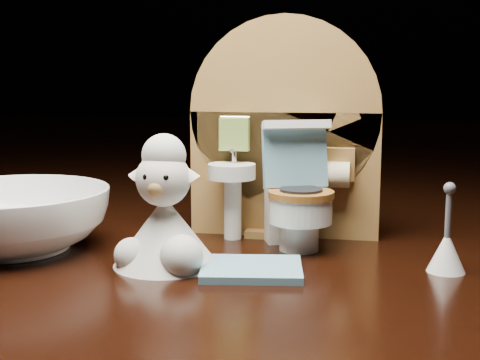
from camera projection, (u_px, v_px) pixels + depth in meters
The scene contains 6 objects.
backdrop_panel at pixel (283, 141), 0.46m from camera, with size 0.13×0.05×0.15m.
toy_toilet at pixel (297, 201), 0.43m from camera, with size 0.05×0.06×0.08m.
bath_mat at pixel (252, 269), 0.38m from camera, with size 0.06×0.05×0.00m, color #6293A4.
toilet_brush at pixel (447, 249), 0.38m from camera, with size 0.02×0.02×0.05m.
plush_lamb at pixel (165, 220), 0.39m from camera, with size 0.06×0.06×0.08m.
ceramic_bowl at pixel (11, 219), 0.43m from camera, with size 0.12×0.12×0.04m, color white.
Camera 1 is at (0.06, -0.39, 0.11)m, focal length 50.00 mm.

